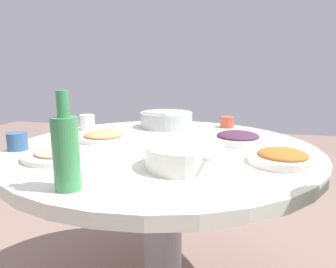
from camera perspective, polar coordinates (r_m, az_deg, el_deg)
round_dining_table at (r=1.29m, az=-0.99°, el=-7.91°), size 1.21×1.21×0.72m
rice_bowl at (r=1.65m, az=-0.30°, el=2.69°), size 0.27×0.27×0.09m
soup_bowl at (r=0.98m, az=3.08°, el=-4.13°), size 0.25×0.25×0.07m
dish_shrimp at (r=1.38m, az=-11.56°, el=-0.38°), size 0.22×0.22×0.04m
dish_eggplant at (r=1.33m, az=12.50°, el=-0.68°), size 0.22×0.22×0.05m
dish_noodles at (r=1.15m, az=-19.09°, el=-3.36°), size 0.24×0.24×0.04m
dish_stirfry at (r=1.09m, az=20.01°, el=-3.98°), size 0.22×0.22×0.05m
green_bottle at (r=0.83m, az=-17.98°, el=-2.90°), size 0.07×0.07×0.25m
tea_cup_near at (r=1.66m, az=10.62°, el=2.13°), size 0.07×0.07×0.06m
tea_cup_far at (r=1.63m, az=-14.39°, el=2.08°), size 0.07×0.07×0.07m
tea_cup_side at (r=1.31m, az=-25.58°, el=-1.21°), size 0.07×0.07×0.07m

